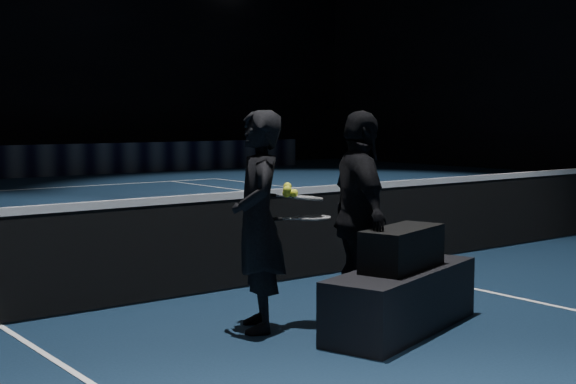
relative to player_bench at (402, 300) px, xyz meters
name	(u,v)px	position (x,y,z in m)	size (l,w,h in m)	color
floor	(373,267)	(1.64, 2.05, -0.24)	(36.00, 36.00, 0.00)	black
court_lines	(373,267)	(1.64, 2.05, -0.24)	(10.98, 23.78, 0.01)	white
net_mesh	(373,227)	(1.64, 2.05, 0.21)	(12.80, 0.02, 0.86)	black
net_tape	(373,186)	(1.64, 2.05, 0.67)	(12.80, 0.03, 0.07)	white
player_bench	(402,300)	(0.00, 0.00, 0.00)	(1.63, 0.54, 0.49)	black
racket_bag	(402,248)	(0.00, 0.00, 0.41)	(0.81, 0.35, 0.33)	black
bag_signature	(419,251)	(0.00, -0.18, 0.41)	(0.38, 0.00, 0.11)	white
player_a	(258,221)	(-0.88, 0.70, 0.62)	(0.63, 0.41, 1.72)	black
player_b	(360,217)	(-0.09, 0.39, 0.62)	(1.01, 0.42, 1.72)	black
racket_lower	(313,218)	(-0.46, 0.53, 0.63)	(0.68, 0.22, 0.03)	black
racket_upper	(306,198)	(-0.49, 0.59, 0.79)	(0.68, 0.22, 0.03)	black
tennis_balls	(289,191)	(-0.64, 0.61, 0.84)	(0.12, 0.10, 0.12)	yellow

